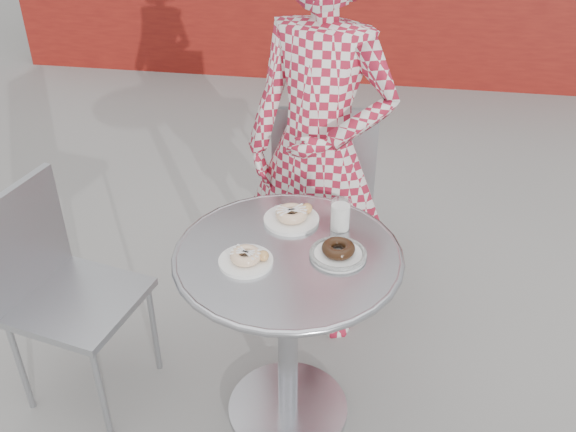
# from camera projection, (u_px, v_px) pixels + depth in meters

# --- Properties ---
(ground) EXTENTS (60.00, 60.00, 0.00)m
(ground) POSITION_uv_depth(u_px,v_px,m) (293.00, 402.00, 2.64)
(ground) COLOR #989590
(ground) RESTS_ON ground
(bistro_table) EXTENTS (0.79, 0.79, 0.80)m
(bistro_table) POSITION_uv_depth(u_px,v_px,m) (288.00, 297.00, 2.27)
(bistro_table) COLOR silver
(bistro_table) RESTS_ON ground
(chair_far) EXTENTS (0.52, 0.52, 0.98)m
(chair_far) POSITION_uv_depth(u_px,v_px,m) (321.00, 216.00, 3.27)
(chair_far) COLOR #999CA0
(chair_far) RESTS_ON ground
(chair_left) EXTENTS (0.52, 0.52, 0.92)m
(chair_left) POSITION_uv_depth(u_px,v_px,m) (84.00, 336.00, 2.56)
(chair_left) COLOR #999CA0
(chair_left) RESTS_ON ground
(seated_person) EXTENTS (0.73, 0.59, 1.75)m
(seated_person) POSITION_uv_depth(u_px,v_px,m) (320.00, 152.00, 2.62)
(seated_person) COLOR maroon
(seated_person) RESTS_ON ground
(plate_far) EXTENTS (0.20, 0.20, 0.05)m
(plate_far) POSITION_uv_depth(u_px,v_px,m) (292.00, 216.00, 2.32)
(plate_far) COLOR white
(plate_far) RESTS_ON bistro_table
(plate_near) EXTENTS (0.18, 0.18, 0.05)m
(plate_near) POSITION_uv_depth(u_px,v_px,m) (247.00, 258.00, 2.11)
(plate_near) COLOR white
(plate_near) RESTS_ON bistro_table
(plate_checker) EXTENTS (0.19, 0.19, 0.05)m
(plate_checker) POSITION_uv_depth(u_px,v_px,m) (338.00, 252.00, 2.15)
(plate_checker) COLOR white
(plate_checker) RESTS_ON bistro_table
(milk_cup) EXTENTS (0.07, 0.07, 0.12)m
(milk_cup) POSITION_uv_depth(u_px,v_px,m) (340.00, 216.00, 2.26)
(milk_cup) COLOR white
(milk_cup) RESTS_ON bistro_table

